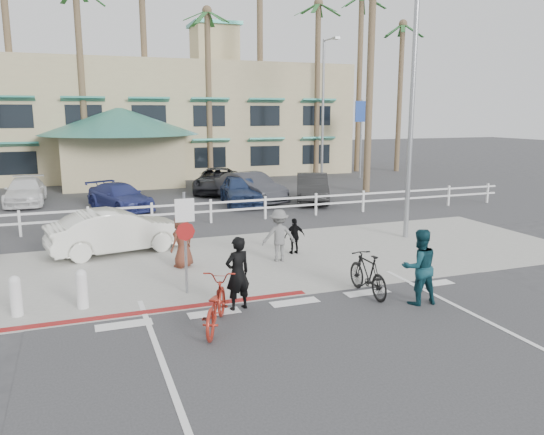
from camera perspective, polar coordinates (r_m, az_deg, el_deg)
name	(u,v)px	position (r m, az deg, el deg)	size (l,w,h in m)	color
ground	(305,311)	(12.46, 3.55, -10.03)	(140.00, 140.00, 0.00)	#333335
bike_path	(346,346)	(10.81, 7.98, -13.54)	(12.00, 16.00, 0.01)	#333335
sidewalk_plaza	(246,261)	(16.46, -2.85, -4.69)	(22.00, 7.00, 0.01)	gray
cross_street	(214,234)	(20.19, -6.30, -1.76)	(40.00, 5.00, 0.01)	#333335
parking_lot	(170,197)	(29.34, -10.89, 2.16)	(50.00, 16.00, 0.01)	#333335
curb_red	(166,310)	(12.75, -11.34, -9.70)	(7.00, 0.25, 0.02)	maroon
rail_fence	(213,211)	(22.11, -6.35, 0.68)	(29.40, 0.16, 1.00)	silver
building	(164,98)	(42.16, -11.51, 12.53)	(28.00, 16.00, 11.30)	tan
sign_post	(185,238)	(13.39, -9.32, -2.16)	(0.50, 0.10, 2.90)	gray
bollard_0	(82,289)	(13.23, -19.77, -7.24)	(0.26, 0.26, 0.95)	silver
bollard_1	(16,296)	(13.30, -25.85, -7.61)	(0.26, 0.26, 0.95)	silver
streetlight_0	(412,113)	(19.65, 14.78, 10.81)	(0.60, 2.00, 9.00)	gray
streetlight_1	(323,109)	(38.45, 5.49, 11.51)	(0.60, 2.00, 9.50)	gray
info_sign	(361,138)	(37.65, 9.55, 8.45)	(1.20, 0.16, 5.60)	navy
palm_2	(9,54)	(36.90, -26.44, 15.50)	(4.00, 4.00, 16.00)	#205528
palm_3	(81,71)	(35.69, -19.86, 14.56)	(4.00, 4.00, 14.00)	#205528
palm_4	(145,66)	(37.03, -13.52, 15.54)	(4.00, 4.00, 15.00)	#205528
palm_5	(209,82)	(36.71, -6.84, 14.23)	(4.00, 4.00, 13.00)	#205528
palm_6	(260,55)	(38.96, -1.30, 17.08)	(4.00, 4.00, 17.00)	#205528
palm_7	(317,77)	(39.43, 4.90, 14.78)	(4.00, 4.00, 14.00)	#205528
palm_8	(360,73)	(42.18, 9.40, 15.12)	(4.00, 4.00, 15.00)	#205528
palm_9	(400,86)	(42.85, 13.62, 13.56)	(4.00, 4.00, 13.00)	#205528
palm_11	(370,67)	(31.02, 10.54, 15.63)	(4.00, 4.00, 14.00)	#205528
bike_red	(215,304)	(11.40, -6.11, -9.27)	(0.71, 2.03, 1.07)	maroon
rider_red	(238,273)	(12.30, -3.72, -6.03)	(0.64, 0.42, 1.74)	black
bike_black	(368,274)	(13.55, 10.26, -6.00)	(0.51, 1.82, 1.09)	black
rider_black	(419,267)	(13.11, 15.56, -5.13)	(0.89, 0.69, 1.83)	#0F343D
pedestrian_a	(279,235)	(16.26, 0.75, -1.95)	(1.05, 0.60, 1.62)	slate
pedestrian_child	(295,236)	(17.15, 2.45, -2.02)	(0.69, 0.29, 1.18)	black
pedestrian_b	(182,241)	(15.84, -9.61, -2.47)	(0.79, 0.51, 1.61)	#582A1C
car_white_sedan	(117,231)	(17.99, -16.34, -1.43)	(1.52, 4.36, 1.44)	silver
lot_car_1	(120,197)	(26.03, -16.03, 2.16)	(1.72, 4.24, 1.23)	navy
lot_car_2	(241,190)	(26.54, -3.40, 3.02)	(1.75, 4.34, 1.48)	navy
lot_car_3	(251,188)	(27.05, -2.31, 3.23)	(1.61, 4.61, 1.52)	#2C2D32
lot_car_4	(25,191)	(29.30, -24.99, 2.57)	(1.80, 4.43, 1.29)	white
lot_car_5	(217,180)	(30.66, -5.94, 3.99)	(2.29, 4.96, 1.38)	black
lot_car_6	(312,188)	(27.23, 4.34, 3.18)	(1.53, 4.40, 1.45)	black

